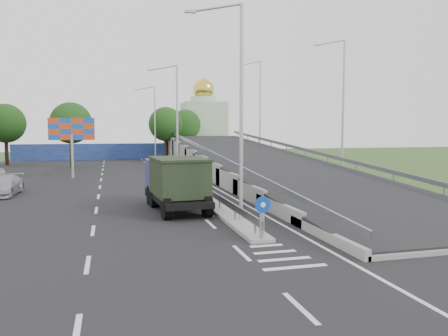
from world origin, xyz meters
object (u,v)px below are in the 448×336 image
object	(u,v)px
billboard	(72,132)
dump_truck	(175,180)
lamp_post_mid	(175,114)
parked_car_d	(3,186)
lamp_post_near	(237,100)
lamp_post_far	(154,119)
church	(204,124)
sign_bollard	(262,218)

from	to	relation	value
billboard	dump_truck	xyz separation A→B (m)	(6.79, -17.76, -2.55)
lamp_post_mid	parked_car_d	xyz separation A→B (m)	(-12.84, -7.71, -5.12)
lamp_post_mid	lamp_post_near	bearing A→B (deg)	-90.00
lamp_post_far	parked_car_d	world-z (taller)	lamp_post_far
lamp_post_near	lamp_post_mid	xyz separation A→B (m)	(0.00, 20.00, 0.00)
church	billboard	size ratio (longest dim) A/B	2.51
sign_bollard	lamp_post_near	size ratio (longest dim) A/B	0.17
billboard	parked_car_d	bearing A→B (deg)	-111.01
church	lamp_post_mid	bearing A→B (deg)	-106.22
sign_bollard	church	xyz separation A→B (m)	(10.00, 57.83, 4.28)
parked_car_d	lamp_post_near	bearing A→B (deg)	-40.67
lamp_post_near	lamp_post_far	size ratio (longest dim) A/B	1.00
sign_bollard	lamp_post_mid	size ratio (longest dim) A/B	0.17
sign_bollard	billboard	xyz separation A→B (m)	(-9.00, 25.83, 3.15)
lamp_post_near	dump_truck	bearing A→B (deg)	118.71
lamp_post_far	church	world-z (taller)	church
lamp_post_mid	lamp_post_far	world-z (taller)	same
lamp_post_mid	billboard	world-z (taller)	lamp_post_mid
lamp_post_near	dump_truck	world-z (taller)	lamp_post_near
lamp_post_far	billboard	size ratio (longest dim) A/B	1.83
parked_car_d	sign_bollard	bearing A→B (deg)	-48.62
billboard	dump_truck	world-z (taller)	billboard
lamp_post_near	lamp_post_far	distance (m)	40.00
lamp_post_near	parked_car_d	distance (m)	18.49
church	billboard	world-z (taller)	church
dump_truck	parked_car_d	xyz separation A→B (m)	(-10.52, 8.04, -0.95)
parked_car_d	lamp_post_far	bearing A→B (deg)	68.21
sign_bollard	lamp_post_mid	xyz separation A→B (m)	(0.11, 23.83, 4.77)
billboard	dump_truck	distance (m)	19.18
sign_bollard	billboard	size ratio (longest dim) A/B	0.30
lamp_post_near	parked_car_d	xyz separation A→B (m)	(-12.84, 12.29, -5.12)
lamp_post_far	parked_car_d	bearing A→B (deg)	-114.86
billboard	sign_bollard	bearing A→B (deg)	-70.79
lamp_post_far	billboard	xyz separation A→B (m)	(-9.11, -18.00, -1.62)
dump_truck	church	bearing A→B (deg)	72.06
lamp_post_near	billboard	xyz separation A→B (m)	(-9.11, 22.00, -1.62)
billboard	lamp_post_near	bearing A→B (deg)	-67.51
sign_bollard	dump_truck	distance (m)	8.39
sign_bollard	parked_car_d	xyz separation A→B (m)	(-12.73, 16.11, -0.35)
lamp_post_mid	church	xyz separation A→B (m)	(9.89, 34.00, -0.50)
church	dump_truck	bearing A→B (deg)	-103.79
dump_truck	parked_car_d	world-z (taller)	dump_truck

